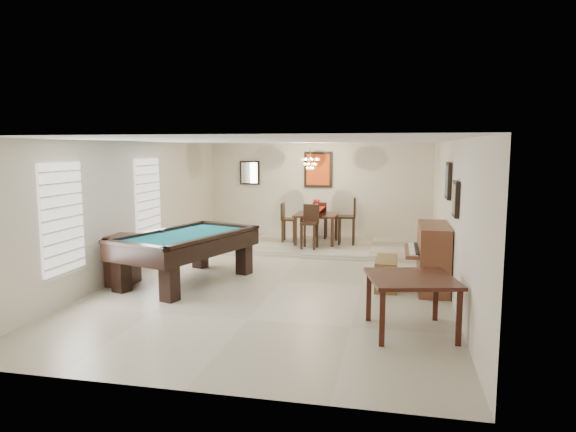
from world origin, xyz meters
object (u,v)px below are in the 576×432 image
at_px(apothecary_chest, 123,260).
at_px(dining_chair_south, 310,227).
at_px(piano_bench, 386,273).
at_px(chandelier, 310,159).
at_px(upright_piano, 425,257).
at_px(pool_table, 187,259).
at_px(dining_table, 316,226).
at_px(flower_vase, 316,204).
at_px(dining_chair_north, 320,220).
at_px(dining_chair_east, 347,221).
at_px(dining_chair_west, 289,222).
at_px(square_table, 411,305).

relative_size(apothecary_chest, dining_chair_south, 0.88).
bearing_deg(piano_bench, chandelier, 120.49).
bearing_deg(dining_chair_south, upright_piano, -42.00).
bearing_deg(pool_table, apothecary_chest, -142.89).
relative_size(piano_bench, dining_table, 0.92).
relative_size(flower_vase, dining_chair_north, 0.27).
relative_size(apothecary_chest, dining_table, 0.88).
xyz_separation_m(pool_table, piano_bench, (3.62, 0.37, -0.18)).
bearing_deg(dining_table, dining_chair_east, 0.63).
bearing_deg(dining_table, chandelier, -131.20).
bearing_deg(pool_table, dining_chair_south, 77.79).
relative_size(dining_chair_south, dining_chair_west, 1.05).
xyz_separation_m(dining_table, dining_chair_east, (0.75, 0.01, 0.15)).
bearing_deg(piano_bench, flower_vase, 117.60).
bearing_deg(apothecary_chest, dining_table, 55.13).
bearing_deg(pool_table, flower_vase, 82.34).
xyz_separation_m(pool_table, apothecary_chest, (-1.08, -0.37, 0.01)).
height_order(apothecary_chest, chandelier, chandelier).
xyz_separation_m(square_table, dining_chair_south, (-2.21, 4.88, 0.25)).
distance_m(dining_chair_south, dining_chair_north, 1.45).
xyz_separation_m(apothecary_chest, dining_chair_north, (2.91, 4.88, 0.15)).
bearing_deg(upright_piano, square_table, -97.32).
bearing_deg(dining_chair_west, square_table, -154.89).
bearing_deg(chandelier, dining_table, 48.80).
relative_size(pool_table, chandelier, 4.44).
height_order(dining_table, flower_vase, flower_vase).
distance_m(piano_bench, apothecary_chest, 4.77).
bearing_deg(chandelier, dining_chair_south, -81.43).
bearing_deg(chandelier, square_table, -67.18).
distance_m(square_table, chandelier, 6.21).
relative_size(pool_table, piano_bench, 2.80).
relative_size(square_table, dining_chair_west, 1.13).
distance_m(upright_piano, dining_table, 4.17).
height_order(square_table, chandelier, chandelier).
height_order(square_table, dining_chair_east, dining_chair_east).
distance_m(piano_bench, chandelier, 4.27).
height_order(dining_chair_north, dining_chair_west, dining_chair_west).
xyz_separation_m(dining_chair_south, dining_chair_east, (0.80, 0.75, 0.07)).
height_order(pool_table, dining_chair_east, dining_chair_east).
bearing_deg(dining_chair_north, upright_piano, 119.35).
xyz_separation_m(dining_table, dining_chair_south, (-0.05, -0.74, 0.09)).
height_order(square_table, dining_chair_west, dining_chair_west).
relative_size(dining_chair_south, dining_chair_east, 0.89).
bearing_deg(apothecary_chest, chandelier, 55.40).
xyz_separation_m(square_table, dining_chair_west, (-2.87, 5.67, 0.23)).
distance_m(pool_table, flower_vase, 4.27).
bearing_deg(flower_vase, dining_chair_west, 176.87).
height_order(apothecary_chest, dining_table, dining_table).
height_order(piano_bench, dining_table, dining_table).
height_order(apothecary_chest, dining_chair_east, dining_chair_east).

